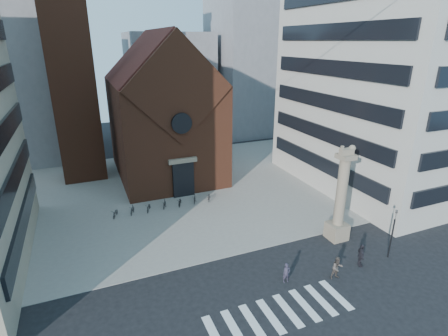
{
  "coord_description": "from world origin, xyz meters",
  "views": [
    {
      "loc": [
        -9.7,
        -18.27,
        16.65
      ],
      "look_at": [
        1.23,
        8.0,
        6.24
      ],
      "focal_mm": 28.0,
      "sensor_mm": 36.0,
      "label": 1
    }
  ],
  "objects_px": {
    "lion_column": "(340,203)",
    "pedestrian_0": "(286,273)",
    "scooter_0": "(115,213)",
    "pedestrian_1": "(337,268)",
    "pedestrian_2": "(361,255)",
    "traffic_light": "(392,233)"
  },
  "relations": [
    {
      "from": "pedestrian_1",
      "to": "pedestrian_2",
      "type": "xyz_separation_m",
      "value": [
        2.68,
        0.49,
        0.06
      ]
    },
    {
      "from": "lion_column",
      "to": "scooter_0",
      "type": "distance_m",
      "value": 21.48
    },
    {
      "from": "lion_column",
      "to": "pedestrian_2",
      "type": "bearing_deg",
      "value": -104.05
    },
    {
      "from": "lion_column",
      "to": "pedestrian_0",
      "type": "bearing_deg",
      "value": -154.89
    },
    {
      "from": "lion_column",
      "to": "pedestrian_0",
      "type": "relative_size",
      "value": 5.57
    },
    {
      "from": "pedestrian_1",
      "to": "pedestrian_2",
      "type": "relative_size",
      "value": 0.94
    },
    {
      "from": "pedestrian_1",
      "to": "pedestrian_2",
      "type": "bearing_deg",
      "value": 15.41
    },
    {
      "from": "pedestrian_2",
      "to": "scooter_0",
      "type": "height_order",
      "value": "pedestrian_2"
    },
    {
      "from": "pedestrian_0",
      "to": "pedestrian_1",
      "type": "relative_size",
      "value": 0.86
    },
    {
      "from": "lion_column",
      "to": "scooter_0",
      "type": "relative_size",
      "value": 5.72
    },
    {
      "from": "lion_column",
      "to": "pedestrian_0",
      "type": "xyz_separation_m",
      "value": [
        -7.38,
        -3.46,
        -2.68
      ]
    },
    {
      "from": "scooter_0",
      "to": "pedestrian_1",
      "type": "bearing_deg",
      "value": -27.18
    },
    {
      "from": "pedestrian_1",
      "to": "scooter_0",
      "type": "xyz_separation_m",
      "value": [
        -14.07,
        16.22,
        -0.45
      ]
    },
    {
      "from": "lion_column",
      "to": "traffic_light",
      "type": "distance_m",
      "value": 4.62
    },
    {
      "from": "pedestrian_1",
      "to": "pedestrian_2",
      "type": "distance_m",
      "value": 2.72
    },
    {
      "from": "lion_column",
      "to": "pedestrian_1",
      "type": "relative_size",
      "value": 4.81
    },
    {
      "from": "pedestrian_1",
      "to": "pedestrian_0",
      "type": "bearing_deg",
      "value": 169.09
    },
    {
      "from": "pedestrian_1",
      "to": "traffic_light",
      "type": "bearing_deg",
      "value": 10.33
    },
    {
      "from": "traffic_light",
      "to": "pedestrian_1",
      "type": "distance_m",
      "value": 5.87
    },
    {
      "from": "lion_column",
      "to": "scooter_0",
      "type": "xyz_separation_m",
      "value": [
        -17.76,
        11.7,
        -3.01
      ]
    },
    {
      "from": "pedestrian_1",
      "to": "scooter_0",
      "type": "height_order",
      "value": "pedestrian_1"
    },
    {
      "from": "lion_column",
      "to": "pedestrian_0",
      "type": "height_order",
      "value": "lion_column"
    }
  ]
}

